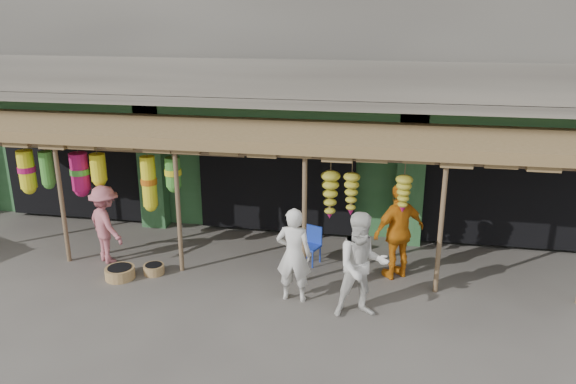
% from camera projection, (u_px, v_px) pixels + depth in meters
% --- Properties ---
extents(ground, '(80.00, 80.00, 0.00)m').
position_uv_depth(ground, '(256.00, 272.00, 11.33)').
color(ground, '#514C47').
rests_on(ground, ground).
extents(building, '(16.40, 6.80, 7.00)m').
position_uv_depth(building, '(297.00, 76.00, 14.83)').
color(building, gray).
rests_on(building, ground).
extents(awning, '(14.00, 2.70, 2.79)m').
position_uv_depth(awning, '(255.00, 138.00, 11.31)').
color(awning, brown).
rests_on(awning, ground).
extents(blue_chair, '(0.49, 0.49, 0.78)m').
position_uv_depth(blue_chair, '(312.00, 243.00, 11.63)').
color(blue_chair, '#1C39B6').
rests_on(blue_chair, ground).
extents(basket_mid, '(0.71, 0.71, 0.22)m').
position_uv_depth(basket_mid, '(120.00, 273.00, 11.03)').
color(basket_mid, '#9F6947').
rests_on(basket_mid, ground).
extents(basket_right, '(0.47, 0.47, 0.19)m').
position_uv_depth(basket_right, '(154.00, 269.00, 11.22)').
color(basket_right, '#A78D4E').
rests_on(basket_right, ground).
extents(person_front, '(0.66, 0.45, 1.76)m').
position_uv_depth(person_front, '(294.00, 255.00, 10.00)').
color(person_front, silver).
rests_on(person_front, ground).
extents(person_right, '(1.07, 0.94, 1.88)m').
position_uv_depth(person_right, '(362.00, 266.00, 9.45)').
color(person_right, silver).
rests_on(person_right, ground).
extents(person_vendor, '(1.19, 1.04, 1.92)m').
position_uv_depth(person_vendor, '(399.00, 231.00, 10.84)').
color(person_vendor, orange).
rests_on(person_vendor, ground).
extents(person_shopper, '(1.22, 1.12, 1.65)m').
position_uv_depth(person_shopper, '(106.00, 224.00, 11.57)').
color(person_shopper, '#BF656F').
rests_on(person_shopper, ground).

